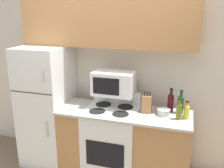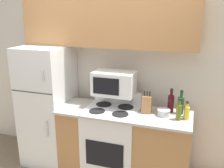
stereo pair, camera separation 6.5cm
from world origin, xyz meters
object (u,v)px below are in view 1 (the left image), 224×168
(bowl, at_px, (164,112))
(microwave, at_px, (114,83))
(bottle_hot_sauce, at_px, (186,110))
(bottle_wine_red, at_px, (171,102))
(bottle_cooking_spray, at_px, (187,112))
(refrigerator, at_px, (47,106))
(bottle_wine_green, at_px, (180,104))
(knife_block, at_px, (147,104))
(bottle_olive_oil, at_px, (179,111))
(stove, at_px, (112,141))

(bowl, bearing_deg, microwave, 172.88)
(bottle_hot_sauce, distance_m, bottle_wine_red, 0.22)
(microwave, height_order, bottle_cooking_spray, microwave)
(refrigerator, bearing_deg, bottle_hot_sauce, -0.40)
(bottle_hot_sauce, bearing_deg, bowl, -170.41)
(refrigerator, height_order, microwave, refrigerator)
(bottle_cooking_spray, xyz_separation_m, bottle_wine_green, (-0.08, 0.15, 0.03))
(bowl, distance_m, bottle_hot_sauce, 0.26)
(microwave, bearing_deg, bottle_wine_red, 5.73)
(bottle_wine_red, bearing_deg, knife_block, -154.67)
(bottle_cooking_spray, xyz_separation_m, bottle_wine_red, (-0.20, 0.18, 0.03))
(bottle_hot_sauce, relative_size, bottle_wine_red, 0.67)
(microwave, xyz_separation_m, bottle_wine_red, (0.72, 0.07, -0.21))
(bottle_hot_sauce, distance_m, bottle_wine_green, 0.11)
(knife_block, height_order, bottle_olive_oil, knife_block)
(stove, bearing_deg, bottle_cooking_spray, -0.20)
(microwave, height_order, bowl, microwave)
(bowl, distance_m, bottle_wine_green, 0.24)
(bottle_olive_oil, bearing_deg, bottle_wine_red, 116.55)
(stove, height_order, bottle_wine_green, bottle_wine_green)
(bottle_hot_sauce, xyz_separation_m, bottle_wine_green, (-0.07, 0.08, 0.04))
(knife_block, bearing_deg, bottle_olive_oil, -13.61)
(stove, bearing_deg, refrigerator, 175.28)
(stove, relative_size, bottle_cooking_spray, 5.02)
(bowl, bearing_deg, knife_block, 173.65)
(knife_block, relative_size, bottle_wine_green, 0.94)
(microwave, xyz_separation_m, bottle_wine_green, (0.84, 0.04, -0.21))
(stove, xyz_separation_m, bottle_cooking_spray, (0.92, -0.00, 0.53))
(bottle_wine_green, distance_m, bottle_wine_red, 0.12)
(stove, xyz_separation_m, knife_block, (0.44, 0.05, 0.56))
(knife_block, relative_size, bottle_cooking_spray, 1.28)
(refrigerator, relative_size, bottle_wine_green, 5.65)
(bottle_olive_oil, distance_m, bottle_wine_red, 0.25)
(knife_block, xyz_separation_m, bottle_hot_sauce, (0.47, 0.02, -0.03))
(knife_block, bearing_deg, bottle_wine_green, 14.33)
(stove, distance_m, bowl, 0.82)
(stove, height_order, bottle_olive_oil, bottle_olive_oil)
(stove, xyz_separation_m, microwave, (-0.00, 0.11, 0.77))
(knife_block, distance_m, bowl, 0.23)
(bottle_olive_oil, height_order, bottle_wine_red, bottle_wine_red)
(refrigerator, bearing_deg, microwave, 1.51)
(bottle_wine_red, bearing_deg, bottle_cooking_spray, -42.35)
(microwave, xyz_separation_m, bowl, (0.66, -0.08, -0.28))
(bottle_hot_sauce, bearing_deg, refrigerator, 179.60)
(refrigerator, bearing_deg, bottle_olive_oil, -3.98)
(microwave, distance_m, bottle_hot_sauce, 0.94)
(bottle_olive_oil, relative_size, bottle_wine_red, 0.87)
(bottle_cooking_spray, height_order, bottle_wine_red, bottle_wine_red)
(microwave, xyz_separation_m, bottle_hot_sauce, (0.91, -0.04, -0.25))
(bottle_wine_green, relative_size, bottle_olive_oil, 1.15)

